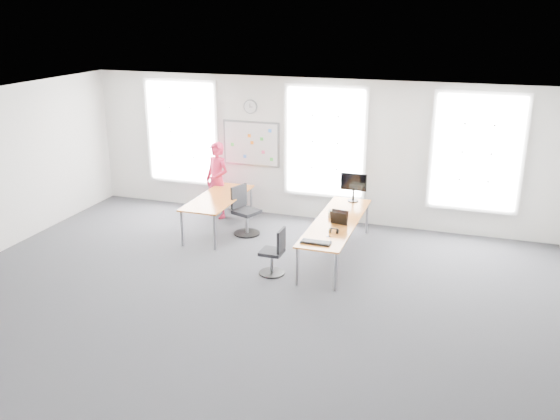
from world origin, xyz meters
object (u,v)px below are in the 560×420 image
(headphones, at_px, (334,231))
(chair_left, at_px, (245,213))
(desk_right, at_px, (336,223))
(monitor, at_px, (353,185))
(chair_right, at_px, (275,254))
(desk_left, at_px, (218,200))
(keyboard, at_px, (316,243))
(person, at_px, (217,180))

(headphones, bearing_deg, chair_left, 166.25)
(desk_right, height_order, monitor, monitor)
(chair_left, relative_size, monitor, 1.71)
(chair_right, bearing_deg, monitor, 160.13)
(desk_left, relative_size, chair_left, 2.04)
(headphones, height_order, monitor, monitor)
(desk_left, distance_m, headphones, 2.90)
(keyboard, height_order, headphones, headphones)
(person, xyz_separation_m, keyboard, (2.87, -2.50, -0.12))
(keyboard, bearing_deg, chair_right, 175.51)
(person, xyz_separation_m, headphones, (3.04, -1.97, -0.09))
(monitor, bearing_deg, headphones, -88.02)
(keyboard, relative_size, headphones, 3.03)
(keyboard, xyz_separation_m, headphones, (0.17, 0.53, 0.03))
(person, distance_m, keyboard, 3.81)
(chair_right, xyz_separation_m, keyboard, (0.74, -0.08, 0.34))
(desk_left, bearing_deg, keyboard, -33.96)
(chair_right, xyz_separation_m, chair_left, (-1.20, 1.64, 0.07))
(desk_left, relative_size, chair_right, 2.42)
(desk_right, relative_size, keyboard, 5.74)
(desk_right, xyz_separation_m, desk_left, (-2.56, 0.52, 0.02))
(chair_right, distance_m, headphones, 1.08)
(desk_left, bearing_deg, desk_right, -11.51)
(keyboard, height_order, monitor, monitor)
(chair_right, height_order, monitor, monitor)
(chair_right, relative_size, monitor, 1.45)
(chair_left, bearing_deg, desk_left, 116.40)
(person, relative_size, keyboard, 3.32)
(person, bearing_deg, desk_left, -43.25)
(desk_left, relative_size, headphones, 12.24)
(chair_left, xyz_separation_m, person, (-0.93, 0.77, 0.39))
(keyboard, bearing_deg, person, 140.84)
(chair_right, distance_m, person, 3.25)
(desk_left, height_order, person, person)
(desk_right, relative_size, chair_left, 2.90)
(chair_right, xyz_separation_m, person, (-2.13, 2.41, 0.46))
(desk_right, height_order, chair_right, chair_right)
(chair_right, bearing_deg, keyboard, 84.43)
(chair_right, bearing_deg, chair_left, -143.10)
(headphones, bearing_deg, chair_right, -137.98)
(desk_right, bearing_deg, person, 155.53)
(desk_right, distance_m, chair_right, 1.38)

